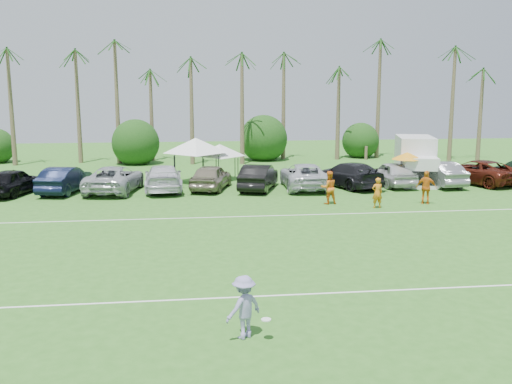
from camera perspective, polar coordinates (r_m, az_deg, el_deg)
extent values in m
plane|color=#2E671F|center=(17.05, -1.43, -12.85)|extent=(120.00, 120.00, 0.00)
cube|color=white|center=(18.89, -2.05, -10.48)|extent=(80.00, 0.10, 0.01)
cube|color=white|center=(30.40, -4.06, -2.53)|extent=(80.00, 0.10, 0.01)
cone|color=brown|center=(55.85, -23.39, 7.09)|extent=(0.44, 0.44, 9.00)
cone|color=brown|center=(54.66, -18.34, 7.88)|extent=(0.44, 0.44, 10.00)
cone|color=brown|center=(54.02, -14.16, 8.60)|extent=(0.44, 0.44, 11.00)
cone|color=brown|center=(53.74, -9.82, 7.15)|extent=(0.44, 0.44, 8.00)
cone|color=brown|center=(53.69, -5.53, 7.78)|extent=(0.44, 0.44, 9.00)
cone|color=brown|center=(53.93, -1.25, 8.36)|extent=(0.44, 0.44, 10.00)
cone|color=brown|center=(54.47, 2.99, 8.90)|extent=(0.44, 0.44, 11.00)
cone|color=brown|center=(55.62, 8.10, 7.29)|extent=(0.44, 0.44, 8.00)
cone|color=brown|center=(57.11, 13.00, 7.71)|extent=(0.44, 0.44, 9.00)
cone|color=brown|center=(58.99, 17.63, 8.05)|extent=(0.44, 0.44, 10.00)
cone|color=brown|center=(60.75, 21.13, 8.36)|extent=(0.44, 0.44, 11.00)
cylinder|color=brown|center=(55.13, -11.75, 3.71)|extent=(0.30, 0.30, 1.40)
sphere|color=#133910|center=(55.02, -11.80, 4.85)|extent=(4.00, 4.00, 4.00)
cylinder|color=brown|center=(55.46, 0.73, 3.96)|extent=(0.30, 0.30, 1.40)
sphere|color=#133910|center=(55.35, 0.73, 5.09)|extent=(4.00, 4.00, 4.00)
cylinder|color=brown|center=(57.67, 10.64, 4.02)|extent=(0.30, 0.30, 1.40)
sphere|color=#133910|center=(57.57, 10.68, 5.11)|extent=(4.00, 4.00, 4.00)
imported|color=orange|center=(33.30, 12.03, -0.08)|extent=(0.68, 0.49, 1.77)
imported|color=orange|center=(34.00, 7.28, 0.44)|extent=(1.01, 0.82, 1.97)
imported|color=orange|center=(35.17, 16.66, 0.44)|extent=(1.26, 0.93, 1.99)
cube|color=silver|center=(44.19, 15.58, 3.76)|extent=(3.59, 5.07, 2.49)
cube|color=silver|center=(41.18, 16.09, 1.90)|extent=(2.68, 2.33, 2.09)
cube|color=black|center=(40.49, 16.22, 1.33)|extent=(2.29, 0.88, 1.00)
cube|color=#E5590C|center=(44.43, 17.16, 3.13)|extent=(0.43, 1.55, 0.90)
cylinder|color=black|center=(41.33, 14.65, 1.16)|extent=(0.52, 0.94, 0.90)
cylinder|color=black|center=(41.61, 17.37, 1.08)|extent=(0.52, 0.94, 0.90)
cylinder|color=black|center=(45.44, 14.04, 1.97)|extent=(0.52, 0.94, 0.90)
cylinder|color=black|center=(45.70, 16.53, 1.90)|extent=(0.52, 0.94, 0.90)
cylinder|color=black|center=(40.18, -8.17, 2.07)|extent=(0.06, 0.06, 2.19)
cylinder|color=black|center=(40.24, -3.76, 2.16)|extent=(0.06, 0.06, 2.19)
cylinder|color=black|center=(43.24, -8.10, 2.64)|extent=(0.06, 0.06, 2.19)
cylinder|color=black|center=(43.30, -4.01, 2.72)|extent=(0.06, 0.06, 2.19)
pyramid|color=white|center=(41.48, -6.07, 5.41)|extent=(4.73, 4.73, 1.10)
cylinder|color=black|center=(41.69, -5.24, 2.15)|extent=(0.06, 0.06, 1.80)
cylinder|color=black|center=(41.84, -1.81, 2.22)|extent=(0.06, 0.06, 1.80)
cylinder|color=black|center=(44.17, -5.35, 2.59)|extent=(0.06, 0.06, 1.80)
cylinder|color=black|center=(44.31, -2.12, 2.66)|extent=(0.06, 0.06, 1.80)
pyramid|color=silver|center=(42.78, -3.66, 4.80)|extent=(3.89, 3.89, 0.90)
cylinder|color=black|center=(40.91, 14.82, 1.99)|extent=(0.05, 0.05, 2.21)
cone|color=orange|center=(40.77, 14.89, 3.52)|extent=(2.21, 2.21, 0.50)
imported|color=#8E87C0|center=(15.72, -1.22, -11.43)|extent=(1.31, 1.17, 1.76)
cylinder|color=white|center=(15.67, 1.02, -12.64)|extent=(0.27, 0.27, 0.03)
imported|color=black|center=(39.91, -23.19, 0.97)|extent=(3.32, 5.46, 1.74)
imported|color=black|center=(39.52, -18.57, 1.18)|extent=(2.89, 5.54, 1.74)
imported|color=#A9ADB1|center=(38.92, -13.98, 1.27)|extent=(3.81, 6.62, 1.74)
imported|color=silver|center=(38.72, -9.26, 1.40)|extent=(2.67, 6.08, 1.74)
imported|color=gray|center=(38.83, -4.53, 1.52)|extent=(3.42, 5.47, 1.74)
imported|color=black|center=(38.62, 0.26, 1.51)|extent=(3.43, 5.58, 1.74)
imported|color=silver|center=(39.25, 4.88, 1.61)|extent=(3.18, 6.38, 1.74)
imported|color=black|center=(40.24, 9.28, 1.73)|extent=(4.19, 6.45, 1.74)
imported|color=silver|center=(41.36, 13.50, 1.80)|extent=(2.22, 5.17, 1.74)
imported|color=slate|center=(42.30, 17.72, 1.78)|extent=(2.32, 5.42, 1.74)
imported|color=#4E180E|center=(44.13, 21.25, 1.90)|extent=(4.95, 6.87, 1.74)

